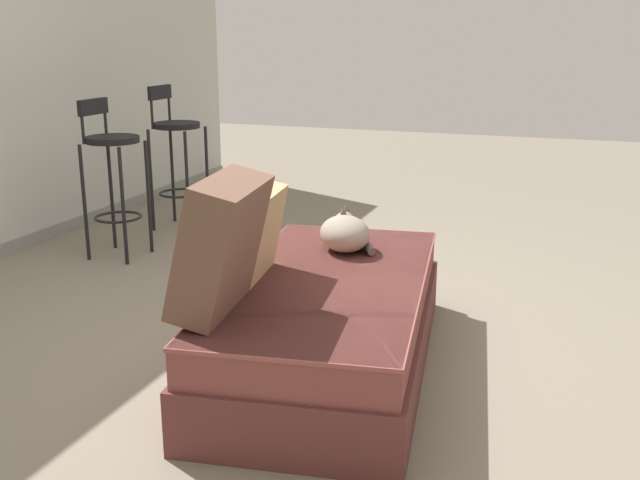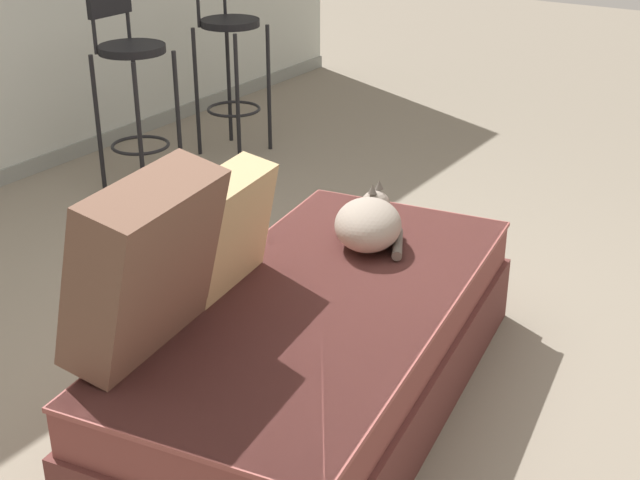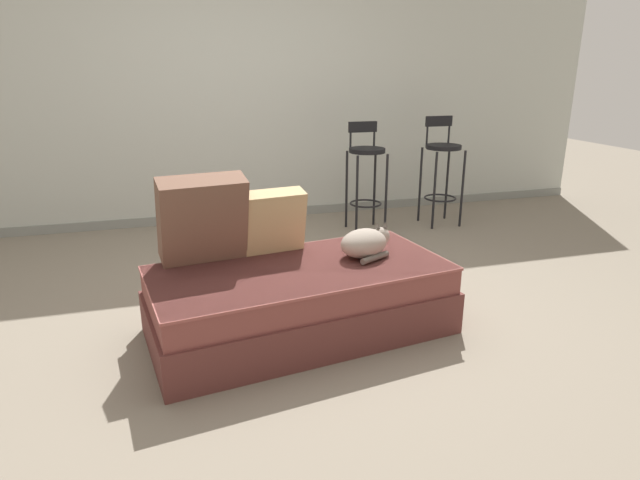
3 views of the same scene
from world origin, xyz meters
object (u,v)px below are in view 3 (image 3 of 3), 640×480
object	(u,v)px
couch	(300,299)
cat	(366,243)
throw_pillow_corner	(203,219)
throw_pillow_middle	(273,221)
bar_stool_near_window	(366,166)
bar_stool_by_doorway	(442,162)

from	to	relation	value
couch	cat	world-z (taller)	cat
throw_pillow_corner	throw_pillow_middle	world-z (taller)	throw_pillow_corner
couch	throw_pillow_middle	xyz separation A→B (m)	(-0.09, 0.31, 0.40)
throw_pillow_middle	cat	size ratio (longest dim) A/B	1.03
couch	throw_pillow_middle	bearing A→B (deg)	105.87
throw_pillow_corner	cat	world-z (taller)	throw_pillow_corner
bar_stool_near_window	throw_pillow_middle	bearing A→B (deg)	-127.70
bar_stool_by_doorway	throw_pillow_corner	bearing A→B (deg)	-146.23
throw_pillow_corner	couch	bearing A→B (deg)	-25.71
throw_pillow_middle	bar_stool_by_doorway	world-z (taller)	bar_stool_by_doorway
couch	throw_pillow_corner	size ratio (longest dim) A/B	3.44
bar_stool_near_window	bar_stool_by_doorway	xyz separation A→B (m)	(0.80, 0.00, -0.00)
throw_pillow_middle	cat	xyz separation A→B (m)	(0.52, -0.24, -0.11)
bar_stool_by_doorway	throw_pillow_middle	bearing A→B (deg)	-142.02
couch	bar_stool_near_window	size ratio (longest dim) A/B	1.79
couch	bar_stool_by_doorway	distance (m)	2.73
couch	throw_pillow_corner	distance (m)	0.74
couch	bar_stool_near_window	distance (m)	2.23
throw_pillow_middle	cat	distance (m)	0.58
cat	bar_stool_by_doorway	size ratio (longest dim) A/B	0.37
bar_stool_by_doorway	cat	bearing A→B (deg)	-129.51
cat	bar_stool_near_window	bearing A→B (deg)	69.00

